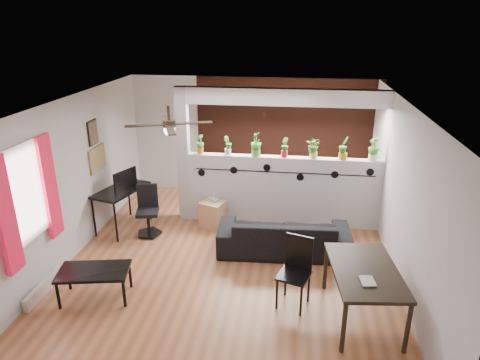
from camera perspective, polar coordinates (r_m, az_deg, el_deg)
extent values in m
cube|color=brown|center=(7.22, -1.40, -10.96)|extent=(6.30, 7.10, 0.10)
cube|color=#B7B7BA|center=(9.46, 1.37, 5.78)|extent=(6.30, 0.04, 2.90)
cube|color=#B7B7BA|center=(4.03, -8.51, -16.98)|extent=(6.30, 0.04, 2.90)
cube|color=#B7B7BA|center=(7.46, -21.79, 0.08)|extent=(0.04, 7.10, 2.90)
cube|color=#B7B7BA|center=(6.74, 21.09, -1.99)|extent=(0.04, 7.10, 2.90)
cube|color=white|center=(6.24, -1.62, 10.63)|extent=(6.30, 7.10, 0.10)
cube|color=#BCBCC1|center=(8.17, 5.75, -1.43)|extent=(3.60, 0.18, 1.35)
cube|color=white|center=(7.67, 6.23, 10.93)|extent=(3.60, 0.18, 0.30)
cube|color=#BCBCC1|center=(8.22, -7.53, 3.27)|extent=(0.22, 0.20, 2.60)
cube|color=#9F472E|center=(9.36, 6.23, 5.50)|extent=(3.90, 0.05, 2.60)
cube|color=black|center=(7.93, 5.83, 1.01)|extent=(3.31, 0.01, 0.02)
cylinder|color=black|center=(8.14, -5.16, 0.97)|extent=(0.14, 0.01, 0.14)
cylinder|color=black|center=(8.01, -0.84, 1.31)|extent=(0.14, 0.01, 0.14)
cylinder|color=black|center=(7.92, 3.60, 1.66)|extent=(0.14, 0.01, 0.14)
cylinder|color=black|center=(7.96, 8.03, 0.37)|extent=(0.14, 0.01, 0.14)
cylinder|color=black|center=(7.96, 12.52, 0.70)|extent=(0.14, 0.01, 0.14)
cylinder|color=black|center=(8.02, 16.98, 1.02)|extent=(0.14, 0.01, 0.14)
cube|color=white|center=(6.42, -26.81, -1.61)|extent=(0.02, 0.95, 1.25)
cube|color=white|center=(6.41, -26.70, -1.62)|extent=(0.04, 1.05, 1.35)
cube|color=red|center=(6.05, -28.76, -4.29)|extent=(0.06, 0.30, 1.55)
cube|color=red|center=(6.81, -24.04, -0.84)|extent=(0.06, 0.30, 1.55)
cube|color=silver|center=(7.03, -24.54, -12.71)|extent=(0.08, 1.00, 0.18)
cube|color=#9A7D4A|center=(8.22, -18.47, 2.72)|extent=(0.03, 0.60, 0.45)
cube|color=#8C7259|center=(8.04, -19.02, 5.99)|extent=(0.03, 0.30, 0.40)
cube|color=black|center=(8.05, -19.05, 5.99)|extent=(0.02, 0.34, 0.44)
cylinder|color=black|center=(6.16, -9.51, 8.80)|extent=(0.04, 0.04, 0.20)
cylinder|color=black|center=(6.19, -9.43, 7.44)|extent=(0.18, 0.18, 0.10)
sphere|color=white|center=(6.21, -9.38, 6.63)|extent=(0.17, 0.17, 0.17)
cube|color=black|center=(6.22, -6.27, 7.56)|extent=(0.55, 0.29, 0.01)
cube|color=black|center=(6.52, -9.61, 8.02)|extent=(0.29, 0.55, 0.01)
cube|color=black|center=(6.19, -12.58, 7.11)|extent=(0.55, 0.29, 0.01)
cube|color=black|center=(5.86, -9.21, 6.60)|extent=(0.29, 0.55, 0.01)
cylinder|color=orange|center=(8.11, -5.31, 3.93)|extent=(0.12, 0.12, 0.12)
imported|color=#23631C|center=(8.06, -5.35, 5.10)|extent=(0.22, 0.22, 0.26)
cylinder|color=silver|center=(8.01, -1.63, 3.81)|extent=(0.12, 0.12, 0.12)
imported|color=#23631C|center=(7.96, -1.64, 4.98)|extent=(0.21, 0.20, 0.26)
cylinder|color=#4A9335|center=(7.95, 2.13, 3.66)|extent=(0.17, 0.17, 0.12)
imported|color=#23631C|center=(7.89, 2.16, 5.17)|extent=(0.24, 0.28, 0.35)
cylinder|color=red|center=(7.92, 5.94, 3.49)|extent=(0.12, 0.12, 0.12)
imported|color=#23631C|center=(7.87, 5.98, 4.69)|extent=(0.19, 0.21, 0.27)
cylinder|color=#CCCB48|center=(7.92, 9.75, 3.31)|extent=(0.14, 0.14, 0.12)
imported|color=#23631C|center=(7.87, 9.83, 4.62)|extent=(0.24, 0.21, 0.30)
cylinder|color=orange|center=(7.96, 13.54, 3.12)|extent=(0.15, 0.15, 0.12)
imported|color=#23631C|center=(7.91, 13.66, 4.52)|extent=(0.27, 0.28, 0.33)
cylinder|color=white|center=(8.04, 17.27, 2.91)|extent=(0.15, 0.15, 0.12)
imported|color=#23631C|center=(7.98, 17.43, 4.31)|extent=(0.27, 0.28, 0.33)
imported|color=black|center=(7.34, 5.83, -7.31)|extent=(2.14, 0.94, 0.62)
cube|color=tan|center=(8.16, -3.62, -4.59)|extent=(0.53, 0.50, 0.52)
imported|color=gray|center=(8.02, -3.31, -2.65)|extent=(0.13, 0.13, 0.09)
cube|color=black|center=(8.21, -15.61, -1.29)|extent=(0.86, 1.21, 0.04)
cylinder|color=black|center=(8.18, -18.91, -4.80)|extent=(0.04, 0.04, 0.75)
cylinder|color=black|center=(7.87, -16.23, -5.50)|extent=(0.04, 0.04, 0.75)
cylinder|color=black|center=(8.86, -14.58, -2.29)|extent=(0.04, 0.04, 0.75)
cylinder|color=black|center=(8.58, -11.98, -2.84)|extent=(0.04, 0.04, 0.75)
imported|color=black|center=(8.30, -15.30, -0.20)|extent=(0.31, 0.17, 0.18)
cylinder|color=black|center=(8.12, -12.01, -6.93)|extent=(0.48, 0.48, 0.04)
cylinder|color=black|center=(8.02, -12.11, -5.65)|extent=(0.06, 0.06, 0.41)
cube|color=black|center=(7.93, -12.23, -4.21)|extent=(0.46, 0.46, 0.06)
cube|color=black|center=(7.99, -12.24, -2.00)|extent=(0.37, 0.14, 0.44)
cube|color=black|center=(5.82, 16.34, -11.53)|extent=(0.97, 1.45, 0.05)
cylinder|color=black|center=(5.45, 13.65, -18.60)|extent=(0.06, 0.06, 0.70)
cylinder|color=black|center=(5.65, 21.46, -17.97)|extent=(0.06, 0.06, 0.70)
cylinder|color=black|center=(6.46, 11.34, -11.43)|extent=(0.06, 0.06, 0.70)
cylinder|color=black|center=(6.64, 17.82, -11.18)|extent=(0.06, 0.06, 0.70)
imported|color=gray|center=(5.54, 15.76, -12.85)|extent=(0.20, 0.25, 0.02)
cube|color=black|center=(5.98, 7.19, -12.50)|extent=(0.51, 0.51, 0.03)
cube|color=black|center=(5.99, 7.88, -9.48)|extent=(0.38, 0.15, 0.51)
cube|color=black|center=(6.03, 4.95, -14.89)|extent=(0.03, 0.03, 0.48)
cube|color=black|center=(5.95, 8.15, -15.63)|extent=(0.03, 0.03, 0.48)
cube|color=black|center=(6.16, 6.18, -11.27)|extent=(0.03, 0.03, 0.99)
cube|color=black|center=(6.08, 9.29, -11.94)|extent=(0.03, 0.03, 0.99)
cube|color=black|center=(6.45, -18.94, -11.46)|extent=(1.05, 0.71, 0.04)
cylinder|color=black|center=(6.52, -23.09, -14.05)|extent=(0.04, 0.04, 0.41)
cylinder|color=black|center=(6.28, -15.20, -14.42)|extent=(0.04, 0.04, 0.41)
cylinder|color=black|center=(6.88, -21.88, -11.91)|extent=(0.04, 0.04, 0.41)
cylinder|color=black|center=(6.65, -14.44, -12.16)|extent=(0.04, 0.04, 0.41)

